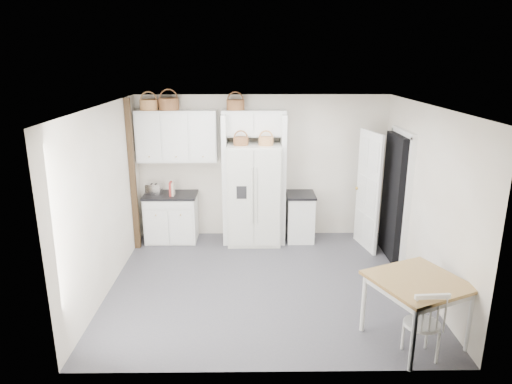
{
  "coord_description": "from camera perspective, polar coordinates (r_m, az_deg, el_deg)",
  "views": [
    {
      "loc": [
        -0.21,
        -6.12,
        3.22
      ],
      "look_at": [
        -0.13,
        0.4,
        1.29
      ],
      "focal_mm": 32.0,
      "sensor_mm": 36.0,
      "label": 1
    }
  ],
  "objects": [
    {
      "name": "basket_bridge_a",
      "position": [
        7.99,
        -2.58,
        10.82
      ],
      "size": [
        0.31,
        0.31,
        0.17
      ],
      "primitive_type": "cylinder",
      "color": "brown",
      "rests_on": "bridge_cabinet"
    },
    {
      "name": "base_cab_right",
      "position": [
        8.35,
        5.52,
        -3.22
      ],
      "size": [
        0.47,
        0.57,
        0.83
      ],
      "primitive_type": "cube",
      "color": "silver",
      "rests_on": "floor"
    },
    {
      "name": "doorway_void",
      "position": [
        7.81,
        16.98,
        -0.58
      ],
      "size": [
        0.18,
        0.85,
        2.05
      ],
      "primitive_type": "cube",
      "color": "black",
      "rests_on": "floor"
    },
    {
      "name": "windsor_chair",
      "position": [
        5.52,
        20.03,
        -15.24
      ],
      "size": [
        0.42,
        0.38,
        0.81
      ],
      "primitive_type": "cube",
      "rotation": [
        0.0,
        0.0,
        0.06
      ],
      "color": "silver",
      "rests_on": "floor"
    },
    {
      "name": "basket_upper_a",
      "position": [
        8.18,
        -13.24,
        10.55
      ],
      "size": [
        0.31,
        0.31,
        0.18
      ],
      "primitive_type": "cylinder",
      "color": "#A35E39",
      "rests_on": "upper_cabinet"
    },
    {
      "name": "cookbook_cream",
      "position": [
        8.17,
        -10.32,
        0.37
      ],
      "size": [
        0.04,
        0.16,
        0.24
      ],
      "primitive_type": "cube",
      "rotation": [
        0.0,
        0.0,
        -0.03
      ],
      "color": "beige",
      "rests_on": "counter_left"
    },
    {
      "name": "floor",
      "position": [
        6.92,
        1.13,
        -11.28
      ],
      "size": [
        4.5,
        4.5,
        0.0
      ],
      "primitive_type": "plane",
      "color": "#49494D",
      "rests_on": "ground"
    },
    {
      "name": "dining_table",
      "position": [
        5.78,
        19.26,
        -13.79
      ],
      "size": [
        1.25,
        1.25,
        0.79
      ],
      "primitive_type": "cube",
      "rotation": [
        0.0,
        0.0,
        0.42
      ],
      "color": "brown",
      "rests_on": "floor"
    },
    {
      "name": "cookbook_red",
      "position": [
        8.17,
        -10.62,
        0.41
      ],
      "size": [
        0.04,
        0.17,
        0.25
      ],
      "primitive_type": "cube",
      "rotation": [
        0.0,
        0.0,
        0.01
      ],
      "color": "maroon",
      "rests_on": "counter_left"
    },
    {
      "name": "counter_left",
      "position": [
        8.29,
        -10.66,
        -0.39
      ],
      "size": [
        0.94,
        0.61,
        0.04
      ],
      "primitive_type": "cube",
      "color": "black",
      "rests_on": "base_cab_left"
    },
    {
      "name": "trim_post",
      "position": [
        7.96,
        -15.16,
        1.93
      ],
      "size": [
        0.09,
        0.09,
        2.6
      ],
      "primitive_type": "cube",
      "color": "#3E2813",
      "rests_on": "floor"
    },
    {
      "name": "basket_fridge_b",
      "position": [
        7.78,
        1.25,
        6.37
      ],
      "size": [
        0.25,
        0.25,
        0.14
      ],
      "primitive_type": "cylinder",
      "color": "#A35E39",
      "rests_on": "refrigerator"
    },
    {
      "name": "base_cab_left",
      "position": [
        8.43,
        -10.51,
        -3.24
      ],
      "size": [
        0.9,
        0.57,
        0.84
      ],
      "primitive_type": "cube",
      "color": "silver",
      "rests_on": "floor"
    },
    {
      "name": "fridge_panel_left",
      "position": [
        8.1,
        -3.87,
        1.62
      ],
      "size": [
        0.08,
        0.6,
        2.3
      ],
      "primitive_type": "cube",
      "color": "silver",
      "rests_on": "floor"
    },
    {
      "name": "ceiling",
      "position": [
        6.15,
        1.27,
        10.69
      ],
      "size": [
        4.5,
        4.5,
        0.0
      ],
      "primitive_type": "plane",
      "color": "white",
      "rests_on": "wall_back"
    },
    {
      "name": "bridge_cabinet",
      "position": [
        8.02,
        -0.27,
        8.62
      ],
      "size": [
        1.12,
        0.34,
        0.45
      ],
      "primitive_type": "cube",
      "color": "silver",
      "rests_on": "wall_back"
    },
    {
      "name": "basket_upper_b",
      "position": [
        8.11,
        -10.83,
        10.74
      ],
      "size": [
        0.35,
        0.35,
        0.2
      ],
      "primitive_type": "cylinder",
      "color": "brown",
      "rests_on": "upper_cabinet"
    },
    {
      "name": "wall_back",
      "position": [
        8.34,
        0.76,
        3.16
      ],
      "size": [
        4.5,
        0.0,
        4.5
      ],
      "primitive_type": "plane",
      "rotation": [
        1.57,
        0.0,
        0.0
      ],
      "color": "beige",
      "rests_on": "floor"
    },
    {
      "name": "toaster",
      "position": [
        8.31,
        -12.64,
        0.34
      ],
      "size": [
        0.3,
        0.21,
        0.19
      ],
      "primitive_type": "cube",
      "rotation": [
        0.0,
        0.0,
        -0.19
      ],
      "color": "silver",
      "rests_on": "counter_left"
    },
    {
      "name": "basket_fridge_a",
      "position": [
        7.78,
        -1.91,
        6.36
      ],
      "size": [
        0.26,
        0.26,
        0.14
      ],
      "primitive_type": "cylinder",
      "color": "brown",
      "rests_on": "refrigerator"
    },
    {
      "name": "counter_right",
      "position": [
        8.22,
        5.6,
        -0.36
      ],
      "size": [
        0.51,
        0.61,
        0.04
      ],
      "primitive_type": "cube",
      "color": "black",
      "rests_on": "base_cab_right"
    },
    {
      "name": "refrigerator",
      "position": [
        8.1,
        -0.25,
        -0.23
      ],
      "size": [
        0.92,
        0.74,
        1.79
      ],
      "primitive_type": "cube",
      "color": "silver",
      "rests_on": "floor"
    },
    {
      "name": "wall_left",
      "position": [
        6.73,
        -18.33,
        -0.96
      ],
      "size": [
        0.0,
        4.0,
        4.0
      ],
      "primitive_type": "plane",
      "rotation": [
        1.57,
        0.0,
        1.57
      ],
      "color": "beige",
      "rests_on": "floor"
    },
    {
      "name": "door_slab",
      "position": [
        8.02,
        13.83,
        0.1
      ],
      "size": [
        0.21,
        0.79,
        2.05
      ],
      "primitive_type": "cube",
      "rotation": [
        0.0,
        0.0,
        -1.36
      ],
      "color": "white",
      "rests_on": "floor"
    },
    {
      "name": "upper_cabinet",
      "position": [
        8.16,
        -9.86,
        6.91
      ],
      "size": [
        1.4,
        0.34,
        0.9
      ],
      "primitive_type": "cube",
      "color": "silver",
      "rests_on": "wall_back"
    },
    {
      "name": "fridge_panel_right",
      "position": [
        8.11,
        3.35,
        1.64
      ],
      "size": [
        0.08,
        0.6,
        2.3
      ],
      "primitive_type": "cube",
      "color": "silver",
      "rests_on": "floor"
    },
    {
      "name": "wall_right",
      "position": [
        6.87,
        20.32,
        -0.82
      ],
      "size": [
        0.0,
        4.0,
        4.0
      ],
      "primitive_type": "plane",
      "rotation": [
        1.57,
        0.0,
        -1.57
      ],
      "color": "beige",
      "rests_on": "floor"
    }
  ]
}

